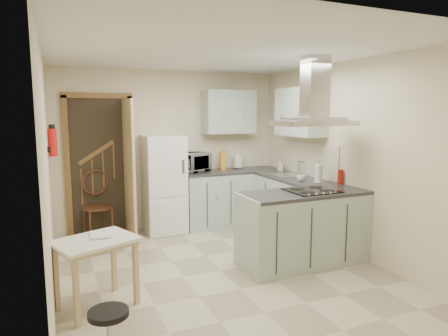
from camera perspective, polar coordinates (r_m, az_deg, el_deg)
name	(u,v)px	position (r m, az deg, el deg)	size (l,w,h in m)	color
floor	(221,271)	(4.85, -0.46, -14.45)	(4.20, 4.20, 0.00)	#BAB191
ceiling	(221,52)	(4.53, -0.50, 16.25)	(4.20, 4.20, 0.00)	silver
back_wall	(171,150)	(6.50, -7.65, 2.63)	(3.60, 3.60, 0.00)	beige
left_wall	(47,175)	(4.18, -23.91, -0.97)	(4.20, 4.20, 0.00)	beige
right_wall	(347,158)	(5.47, 17.21, 1.33)	(4.20, 4.20, 0.00)	beige
doorway	(100,166)	(6.29, -17.24, 0.33)	(1.10, 0.12, 2.10)	brown
fridge	(164,184)	(6.22, -8.59, -2.27)	(0.60, 0.60, 1.50)	white
counter_back	(216,198)	(6.55, -1.22, -4.35)	(1.08, 0.60, 0.90)	#9EB2A0
counter_right	(281,202)	(6.33, 8.20, -4.87)	(0.60, 1.95, 0.90)	#9EB2A0
splashback	(225,153)	(6.81, 0.20, 2.11)	(1.68, 0.02, 0.50)	beige
wall_cabinet_back	(229,112)	(6.62, 0.69, 8.00)	(0.85, 0.35, 0.70)	#9EB2A0
wall_cabinet_right	(300,112)	(6.00, 10.87, 7.86)	(0.35, 0.90, 0.70)	#9EB2A0
peninsula	(304,228)	(5.02, 11.33, -8.38)	(1.55, 0.65, 0.90)	#9EB2A0
hob	(312,191)	(4.96, 12.43, -3.16)	(0.58, 0.50, 0.01)	black
extractor_hood	(314,123)	(4.88, 12.72, 6.27)	(0.90, 0.55, 0.10)	silver
sink	(288,175)	(6.09, 9.14, -1.02)	(0.45, 0.40, 0.01)	silver
fire_extinguisher	(53,143)	(5.05, -23.29, 3.36)	(0.10, 0.10, 0.32)	#B2140F
drop_leaf_table	(97,273)	(4.09, -17.75, -14.15)	(0.72, 0.54, 0.67)	#DEBC88
bentwood_chair	(98,207)	(6.20, -17.61, -5.39)	(0.40, 0.40, 0.91)	#50261A
stool	(109,336)	(3.33, -16.07, -22.02)	(0.30, 0.30, 0.40)	black
microwave	(191,162)	(6.38, -4.68, 0.79)	(0.55, 0.37, 0.30)	black
kettle	(238,162)	(6.75, 2.00, 0.93)	(0.16, 0.16, 0.24)	silver
cereal_box	(223,160)	(6.65, -0.11, 1.14)	(0.08, 0.21, 0.31)	orange
soap_bottle	(280,165)	(6.59, 8.02, 0.42)	(0.08, 0.08, 0.18)	silver
paper_towel	(319,173)	(5.55, 13.39, -0.73)	(0.10, 0.10, 0.26)	white
cup	(301,178)	(5.62, 10.95, -1.41)	(0.11, 0.11, 0.09)	white
red_bottle	(340,177)	(5.52, 16.25, -1.22)	(0.07, 0.07, 0.19)	#A91B0E
book	(90,231)	(4.05, -18.64, -8.52)	(0.19, 0.25, 0.11)	#A93844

